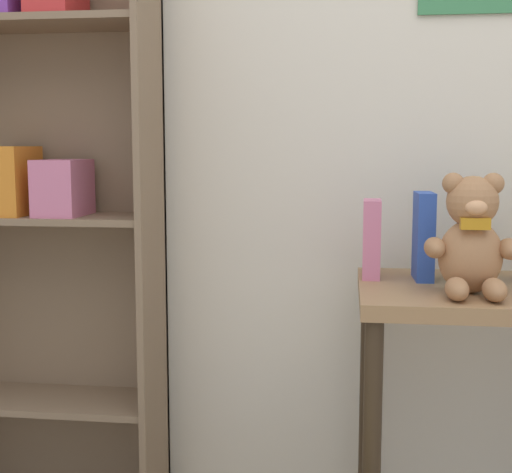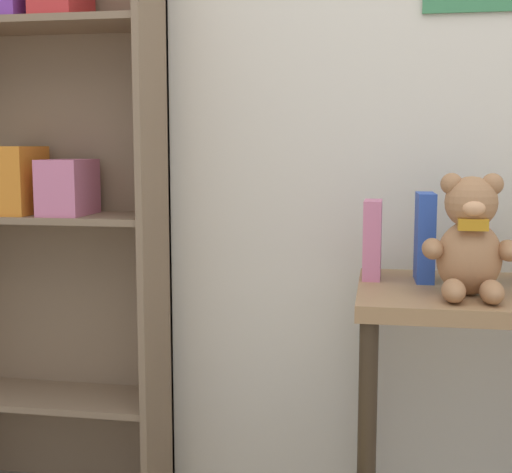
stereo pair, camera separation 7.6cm
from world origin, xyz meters
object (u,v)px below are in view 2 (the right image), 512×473
Objects in this scene: bookshelf_side at (51,184)px; book_standing_blue at (425,237)px; book_standing_teal at (478,237)px; display_table at (479,340)px; teddy_bear at (470,241)px; book_standing_pink at (372,240)px.

book_standing_blue is (1.01, -0.11, -0.11)m from bookshelf_side.
book_standing_teal reaches higher than book_standing_blue.
display_table is 3.10× the size of book_standing_teal.
book_standing_pink is (-0.21, 0.17, -0.02)m from teddy_bear.
book_standing_blue is (-0.12, 0.08, 0.23)m from display_table.
display_table is 0.27m from book_standing_blue.
bookshelf_side reaches higher than display_table.
bookshelf_side is at bearing 177.45° from book_standing_teal.
teddy_bear is at bearing -100.12° from book_standing_teal.
book_standing_pink is at bearing -6.20° from bookshelf_side.
display_table is 3.46× the size of book_standing_pink.
bookshelf_side is at bearing 166.12° from teddy_bear.
book_standing_pink is 0.25m from book_standing_teal.
book_standing_pink is at bearing 173.34° from book_standing_blue.
book_standing_teal is (0.04, 0.17, -0.01)m from teddy_bear.
bookshelf_side is at bearing 172.09° from book_standing_blue.
book_standing_pink is (-0.25, 0.09, 0.22)m from display_table.
teddy_bear is at bearing -64.27° from book_standing_blue.
book_standing_blue is (0.12, -0.01, 0.01)m from book_standing_pink.
teddy_bear is 1.25× the size of book_standing_blue.
bookshelf_side is 1.20m from display_table.
book_standing_teal is (0.25, 0.00, 0.01)m from book_standing_pink.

